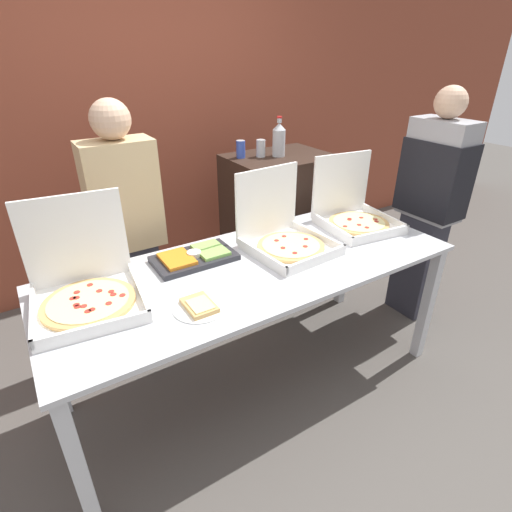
# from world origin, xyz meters

# --- Properties ---
(ground_plane) EXTENTS (16.00, 16.00, 0.00)m
(ground_plane) POSITION_xyz_m (0.00, 0.00, 0.00)
(ground_plane) COLOR #514C47
(brick_wall_behind) EXTENTS (10.00, 0.06, 2.80)m
(brick_wall_behind) POSITION_xyz_m (0.00, 1.70, 1.40)
(brick_wall_behind) COLOR brown
(brick_wall_behind) RESTS_ON ground_plane
(buffet_table) EXTENTS (2.19, 0.86, 0.83)m
(buffet_table) POSITION_xyz_m (0.00, 0.00, 0.73)
(buffet_table) COLOR silver
(buffet_table) RESTS_ON ground_plane
(pizza_box_near_right) EXTENTS (0.48, 0.49, 0.43)m
(pizza_box_near_right) POSITION_xyz_m (0.82, 0.12, 0.90)
(pizza_box_near_right) COLOR white
(pizza_box_near_right) RESTS_ON buffet_table
(pizza_box_far_left) EXTENTS (0.50, 0.52, 0.45)m
(pizza_box_far_left) POSITION_xyz_m (-0.83, 0.11, 0.91)
(pizza_box_far_left) COLOR white
(pizza_box_far_left) RESTS_ON buffet_table
(pizza_box_far_right) EXTENTS (0.46, 0.48, 0.43)m
(pizza_box_far_right) POSITION_xyz_m (0.24, 0.08, 0.90)
(pizza_box_far_right) COLOR white
(pizza_box_far_right) RESTS_ON buffet_table
(paper_plate_front_right) EXTENTS (0.24, 0.24, 0.03)m
(paper_plate_front_right) POSITION_xyz_m (-0.43, -0.21, 0.84)
(paper_plate_front_right) COLOR white
(paper_plate_front_right) RESTS_ON buffet_table
(veggie_tray) EXTENTS (0.43, 0.25, 0.05)m
(veggie_tray) POSITION_xyz_m (-0.26, 0.21, 0.85)
(veggie_tray) COLOR #28282D
(veggie_tray) RESTS_ON buffet_table
(sideboard_podium) EXTENTS (0.76, 0.58, 1.13)m
(sideboard_podium) POSITION_xyz_m (0.75, 0.85, 0.57)
(sideboard_podium) COLOR black
(sideboard_podium) RESTS_ON ground_plane
(soda_bottle) EXTENTS (0.09, 0.09, 0.28)m
(soda_bottle) POSITION_xyz_m (0.73, 0.85, 1.26)
(soda_bottle) COLOR #B7BCC1
(soda_bottle) RESTS_ON sideboard_podium
(soda_can_silver) EXTENTS (0.07, 0.07, 0.12)m
(soda_can_silver) POSITION_xyz_m (0.61, 0.90, 1.20)
(soda_can_silver) COLOR silver
(soda_can_silver) RESTS_ON sideboard_podium
(soda_can_colored) EXTENTS (0.07, 0.07, 0.12)m
(soda_can_colored) POSITION_xyz_m (0.47, 0.95, 1.20)
(soda_can_colored) COLOR #334CB2
(soda_can_colored) RESTS_ON sideboard_podium
(person_guest_plaid) EXTENTS (0.40, 0.22, 1.62)m
(person_guest_plaid) POSITION_xyz_m (-0.47, 0.69, 0.85)
(person_guest_plaid) COLOR #2D2D38
(person_guest_plaid) RESTS_ON ground_plane
(person_server_vest) EXTENTS (0.24, 0.42, 1.65)m
(person_server_vest) POSITION_xyz_m (1.43, 0.01, 0.93)
(person_server_vest) COLOR #2D2D38
(person_server_vest) RESTS_ON ground_plane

